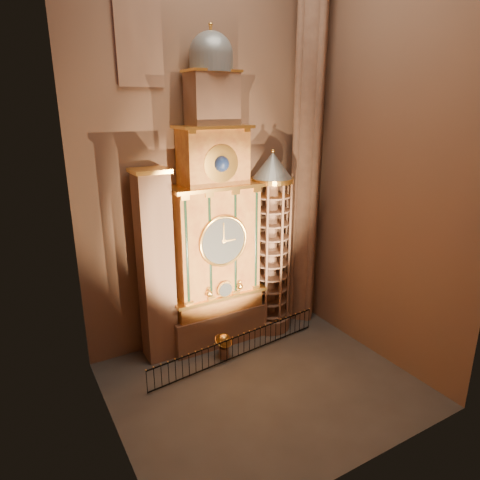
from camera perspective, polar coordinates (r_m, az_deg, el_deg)
floor at (r=22.15m, az=3.04°, el=-18.69°), size 14.00×14.00×0.00m
wall_back at (r=23.20m, az=-4.77°, el=12.33°), size 22.00×0.00×22.00m
wall_left at (r=15.31m, az=-19.11°, el=8.75°), size 0.00×22.00×22.00m
wall_right at (r=22.60m, az=18.89°, el=11.33°), size 0.00×22.00×22.00m
astronomical_clock at (r=23.08m, az=-3.40°, el=1.40°), size 5.60×2.41×16.70m
portrait_tower at (r=22.36m, az=-11.17°, el=-3.59°), size 1.80×1.60×10.20m
stair_turret at (r=24.98m, az=4.12°, el=-0.74°), size 2.50×2.50×10.80m
gothic_pier at (r=25.60m, az=8.98°, el=12.67°), size 2.04×2.04×22.00m
stained_glass_window at (r=22.11m, az=-13.43°, el=26.00°), size 2.20×0.14×5.20m
celestial_globe at (r=23.64m, az=-2.19°, el=-13.62°), size 1.24×1.21×1.43m
iron_railing at (r=23.72m, az=-0.23°, el=-13.99°), size 10.56×1.21×1.25m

